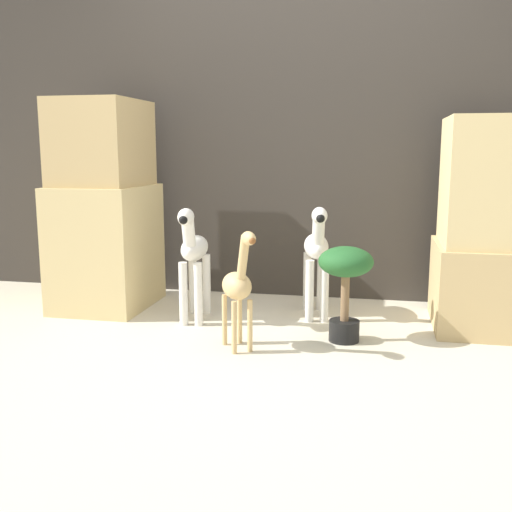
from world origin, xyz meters
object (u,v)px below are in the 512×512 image
Objects in this scene: zebra_right at (316,253)px; zebra_left at (194,255)px; giraffe_figurine at (238,285)px; potted_palm_front at (346,275)px.

zebra_right and zebra_left have the same top height.
potted_palm_front is at bearing 25.60° from giraffe_figurine.
zebra_right reaches higher than potted_palm_front.
zebra_right is 0.49m from potted_palm_front.
giraffe_figurine reaches higher than potted_palm_front.
zebra_left is 1.35× the size of potted_palm_front.
zebra_left is 0.96m from potted_palm_front.
zebra_right is at bearing 17.22° from zebra_left.
zebra_left reaches higher than giraffe_figurine.
potted_palm_front is (0.93, -0.22, -0.04)m from zebra_left.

